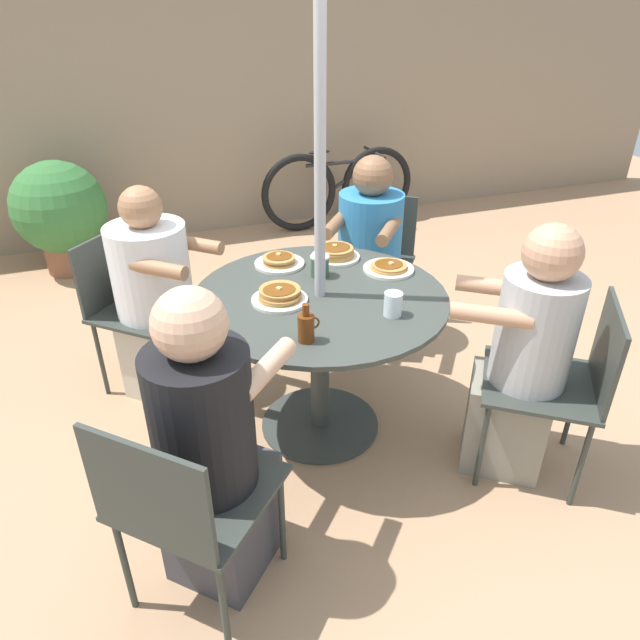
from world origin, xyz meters
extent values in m
plane|color=tan|center=(0.00, 0.00, 0.00)|extent=(12.00, 12.00, 0.00)
cube|color=gray|center=(0.00, 3.00, 0.99)|extent=(10.00, 0.06, 1.98)
cylinder|color=#383D38|center=(0.00, 0.00, 0.01)|extent=(0.60, 0.60, 0.01)
cylinder|color=#383D38|center=(0.00, 0.00, 0.36)|extent=(0.09, 0.09, 0.73)
cylinder|color=#383D38|center=(0.00, 0.00, 0.74)|extent=(1.15, 1.15, 0.02)
cylinder|color=#ADADB2|center=(0.00, 0.00, 1.12)|extent=(0.05, 0.05, 2.25)
cylinder|color=#333833|center=(-0.45, 0.68, 0.23)|extent=(0.02, 0.02, 0.46)
cylinder|color=#333833|center=(-0.72, 0.38, 0.23)|extent=(0.02, 0.02, 0.46)
cylinder|color=#333833|center=(-0.75, 0.94, 0.23)|extent=(0.02, 0.02, 0.46)
cylinder|color=#333833|center=(-1.01, 0.65, 0.23)|extent=(0.02, 0.02, 0.46)
cube|color=#333833|center=(-0.73, 0.66, 0.46)|extent=(0.66, 0.66, 0.02)
cube|color=#333833|center=(-0.90, 0.81, 0.66)|extent=(0.31, 0.34, 0.38)
cube|color=beige|center=(-0.64, 0.58, 0.23)|extent=(0.56, 0.56, 0.46)
cylinder|color=white|center=(-0.69, 0.62, 0.70)|extent=(0.40, 0.40, 0.49)
sphere|color=#A3704C|center=(-0.69, 0.62, 1.04)|extent=(0.21, 0.21, 0.21)
cylinder|color=#A3704C|center=(-0.44, 0.62, 0.82)|extent=(0.26, 0.24, 0.07)
cylinder|color=#A3704C|center=(-0.66, 0.38, 0.82)|extent=(0.26, 0.24, 0.07)
cylinder|color=#333833|center=(-0.69, -0.43, 0.23)|extent=(0.02, 0.02, 0.46)
cylinder|color=#333833|center=(-0.41, -0.70, 0.23)|extent=(0.02, 0.02, 0.46)
cylinder|color=#333833|center=(-0.97, -0.71, 0.23)|extent=(0.02, 0.02, 0.46)
cylinder|color=#333833|center=(-0.68, -0.99, 0.23)|extent=(0.02, 0.02, 0.46)
cube|color=#333833|center=(-0.69, -0.71, 0.46)|extent=(0.66, 0.66, 0.02)
cube|color=#333833|center=(-0.85, -0.87, 0.66)|extent=(0.33, 0.32, 0.38)
cube|color=#3D3D42|center=(-0.61, -0.63, 0.23)|extent=(0.48, 0.48, 0.46)
cylinder|color=black|center=(-0.65, -0.66, 0.72)|extent=(0.34, 0.34, 0.53)
sphere|color=#DBA884|center=(-0.65, -0.66, 1.09)|extent=(0.23, 0.23, 0.23)
cylinder|color=#DBA884|center=(-0.61, -0.43, 0.85)|extent=(0.27, 0.27, 0.07)
cylinder|color=#DBA884|center=(-0.42, -0.62, 0.85)|extent=(0.27, 0.27, 0.07)
cylinder|color=#333833|center=(0.52, -0.63, 0.23)|extent=(0.02, 0.02, 0.46)
cylinder|color=#333833|center=(0.75, -0.31, 0.23)|extent=(0.02, 0.02, 0.46)
cylinder|color=#333833|center=(0.84, -0.86, 0.23)|extent=(0.02, 0.02, 0.46)
cylinder|color=#333833|center=(1.07, -0.54, 0.23)|extent=(0.02, 0.02, 0.46)
cube|color=#333833|center=(0.79, -0.59, 0.46)|extent=(0.66, 0.66, 0.02)
cube|color=#333833|center=(0.97, -0.72, 0.66)|extent=(0.28, 0.37, 0.38)
cube|color=gray|center=(0.71, -0.52, 0.23)|extent=(0.46, 0.45, 0.46)
cylinder|color=#B2B2B2|center=(0.75, -0.55, 0.71)|extent=(0.32, 0.32, 0.50)
sphere|color=tan|center=(0.75, -0.55, 1.06)|extent=(0.23, 0.23, 0.23)
cylinder|color=tan|center=(0.52, -0.54, 0.83)|extent=(0.29, 0.24, 0.07)
cylinder|color=tan|center=(0.67, -0.33, 0.83)|extent=(0.29, 0.24, 0.07)
cylinder|color=#333833|center=(0.65, 0.49, 0.23)|extent=(0.02, 0.02, 0.46)
cylinder|color=#333833|center=(0.34, 0.74, 0.23)|extent=(0.02, 0.02, 0.46)
cylinder|color=#333833|center=(0.89, 0.80, 0.23)|extent=(0.02, 0.02, 0.46)
cylinder|color=#333833|center=(0.58, 1.05, 0.23)|extent=(0.02, 0.02, 0.46)
cube|color=#333833|center=(0.61, 0.77, 0.46)|extent=(0.66, 0.66, 0.02)
cube|color=#333833|center=(0.76, 0.95, 0.66)|extent=(0.36, 0.29, 0.38)
cube|color=slate|center=(0.54, 0.68, 0.23)|extent=(0.52, 0.53, 0.46)
cylinder|color=teal|center=(0.58, 0.72, 0.70)|extent=(0.38, 0.38, 0.48)
sphere|color=brown|center=(0.58, 0.72, 1.04)|extent=(0.23, 0.23, 0.23)
cylinder|color=brown|center=(0.57, 0.47, 0.81)|extent=(0.26, 0.30, 0.07)
cylinder|color=brown|center=(0.33, 0.66, 0.81)|extent=(0.26, 0.30, 0.07)
cylinder|color=silver|center=(-0.08, 0.37, 0.76)|extent=(0.25, 0.25, 0.01)
cylinder|color=#AD7A3D|center=(-0.08, 0.37, 0.77)|extent=(0.16, 0.16, 0.01)
cylinder|color=#AD7A3D|center=(-0.08, 0.38, 0.78)|extent=(0.16, 0.16, 0.01)
cylinder|color=#AD7A3D|center=(-0.08, 0.37, 0.79)|extent=(0.16, 0.16, 0.01)
ellipsoid|color=brown|center=(-0.08, 0.37, 0.80)|extent=(0.13, 0.12, 0.00)
cube|color=#F4E084|center=(-0.08, 0.38, 0.80)|extent=(0.03, 0.03, 0.01)
cylinder|color=silver|center=(0.40, 0.13, 0.76)|extent=(0.25, 0.25, 0.01)
cylinder|color=#AD7A3D|center=(0.40, 0.12, 0.77)|extent=(0.18, 0.18, 0.01)
cylinder|color=#AD7A3D|center=(0.40, 0.12, 0.78)|extent=(0.17, 0.17, 0.01)
ellipsoid|color=brown|center=(0.40, 0.13, 0.78)|extent=(0.14, 0.13, 0.00)
cube|color=#F4E084|center=(0.41, 0.12, 0.79)|extent=(0.02, 0.02, 0.01)
cylinder|color=silver|center=(-0.19, 0.00, 0.76)|extent=(0.25, 0.25, 0.01)
cylinder|color=#AD7A3D|center=(-0.19, 0.00, 0.77)|extent=(0.18, 0.18, 0.01)
cylinder|color=#AD7A3D|center=(-0.18, 0.00, 0.78)|extent=(0.19, 0.19, 0.01)
cylinder|color=#AD7A3D|center=(-0.19, 0.01, 0.79)|extent=(0.17, 0.17, 0.01)
cylinder|color=#AD7A3D|center=(-0.18, 0.01, 0.80)|extent=(0.18, 0.18, 0.01)
ellipsoid|color=brown|center=(-0.19, 0.00, 0.81)|extent=(0.14, 0.13, 0.00)
cube|color=#F4E084|center=(-0.19, 0.00, 0.81)|extent=(0.03, 0.03, 0.01)
cylinder|color=silver|center=(0.21, 0.36, 0.76)|extent=(0.25, 0.25, 0.01)
cylinder|color=#AD7A3D|center=(0.21, 0.36, 0.77)|extent=(0.20, 0.20, 0.01)
cylinder|color=#AD7A3D|center=(0.21, 0.35, 0.78)|extent=(0.19, 0.19, 0.01)
cylinder|color=#AD7A3D|center=(0.21, 0.36, 0.79)|extent=(0.19, 0.19, 0.01)
cylinder|color=#AD7A3D|center=(0.21, 0.36, 0.80)|extent=(0.19, 0.19, 0.01)
ellipsoid|color=brown|center=(0.21, 0.36, 0.81)|extent=(0.15, 0.14, 0.00)
cube|color=#F4E084|center=(0.21, 0.36, 0.82)|extent=(0.03, 0.03, 0.01)
cylinder|color=#602D0F|center=(-0.18, -0.35, 0.80)|extent=(0.07, 0.07, 0.11)
cylinder|color=#602D0F|center=(-0.18, -0.35, 0.88)|extent=(0.03, 0.03, 0.05)
torus|color=#602D0F|center=(-0.15, -0.35, 0.82)|extent=(0.05, 0.01, 0.05)
cylinder|color=#33513D|center=(0.07, 0.19, 0.80)|extent=(0.09, 0.09, 0.10)
cylinder|color=white|center=(0.07, 0.19, 0.85)|extent=(0.09, 0.09, 0.01)
cylinder|color=silver|center=(0.22, -0.28, 0.80)|extent=(0.08, 0.08, 0.10)
torus|color=black|center=(0.78, 2.68, 0.35)|extent=(0.71, 0.07, 0.71)
torus|color=black|center=(1.55, 2.68, 0.35)|extent=(0.71, 0.07, 0.71)
cylinder|color=#232326|center=(1.16, 2.68, 0.60)|extent=(0.64, 0.04, 0.03)
cylinder|color=#232326|center=(1.32, 2.68, 0.48)|extent=(0.48, 0.04, 0.27)
cylinder|color=#232326|center=(0.97, 2.68, 0.65)|extent=(0.03, 0.03, 0.10)
ellipsoid|color=black|center=(0.97, 2.68, 0.71)|extent=(0.20, 0.07, 0.04)
cylinder|color=#232326|center=(1.51, 2.68, 0.66)|extent=(0.03, 0.44, 0.03)
cylinder|color=brown|center=(-1.21, 2.47, 0.11)|extent=(0.36, 0.36, 0.22)
sphere|color=#387538|center=(-1.21, 2.47, 0.52)|extent=(0.70, 0.70, 0.70)
camera|label=1|loc=(-0.78, -2.14, 1.92)|focal=32.00mm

